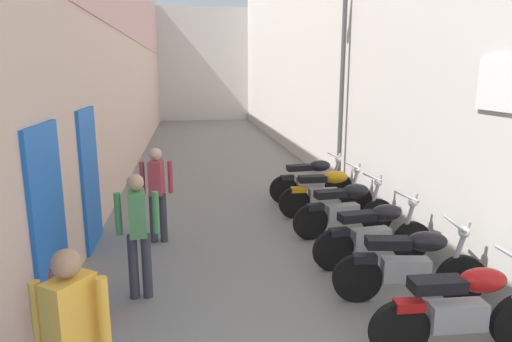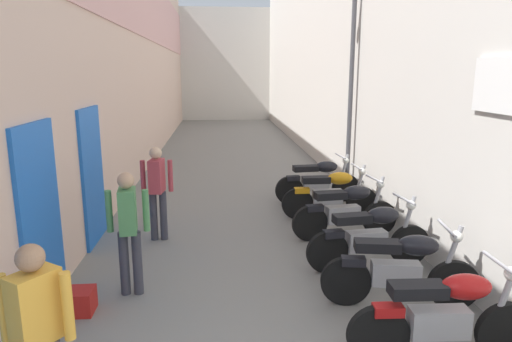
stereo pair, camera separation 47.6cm
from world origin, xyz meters
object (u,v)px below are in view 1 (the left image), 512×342
at_px(motorcycle_second, 463,308).
at_px(motorcycle_fourth, 375,232).
at_px(motorcycle_sixth, 327,191).
at_px(pedestrian_further_down, 157,188).
at_px(plastic_crate, 85,307).
at_px(motorcycle_third, 411,263).
at_px(street_lamp, 338,76).
at_px(umbrella_leaning, 53,293).
at_px(pedestrian_by_doorway, 73,337).
at_px(motorcycle_fifth, 346,208).
at_px(pedestrian_mid_alley, 138,227).
at_px(motorcycle_seventh, 312,179).

height_order(motorcycle_second, motorcycle_fourth, same).
relative_size(motorcycle_sixth, pedestrian_further_down, 1.18).
bearing_deg(plastic_crate, pedestrian_further_down, 73.47).
height_order(motorcycle_second, plastic_crate, motorcycle_second).
bearing_deg(motorcycle_third, motorcycle_second, -89.99).
distance_m(motorcycle_fourth, street_lamp, 4.54).
relative_size(motorcycle_third, plastic_crate, 4.18).
distance_m(motorcycle_third, street_lamp, 5.50).
xyz_separation_m(motorcycle_sixth, umbrella_leaning, (-3.91, -3.89, 0.18)).
bearing_deg(pedestrian_by_doorway, street_lamp, 58.36).
xyz_separation_m(motorcycle_fourth, street_lamp, (0.70, 3.93, 2.16)).
bearing_deg(motorcycle_fifth, plastic_crate, -150.82).
bearing_deg(umbrella_leaning, street_lamp, 50.17).
xyz_separation_m(plastic_crate, street_lamp, (4.50, 4.83, 2.52)).
relative_size(motorcycle_sixth, pedestrian_mid_alley, 1.18).
xyz_separation_m(motorcycle_fourth, pedestrian_further_down, (-3.12, 1.41, 0.42)).
bearing_deg(pedestrian_further_down, motorcycle_seventh, 31.84).
xyz_separation_m(motorcycle_third, pedestrian_mid_alley, (-3.22, 0.60, 0.42)).
relative_size(motorcycle_fourth, pedestrian_further_down, 1.18).
bearing_deg(motorcycle_third, plastic_crate, 177.30).
bearing_deg(plastic_crate, pedestrian_by_doorway, -78.82).
bearing_deg(street_lamp, motorcycle_sixth, -113.08).
relative_size(motorcycle_sixth, pedestrian_by_doorway, 1.18).
relative_size(motorcycle_fourth, street_lamp, 0.41).
relative_size(motorcycle_third, motorcycle_fourth, 1.00).
distance_m(motorcycle_second, motorcycle_seventh, 5.49).
height_order(motorcycle_fourth, motorcycle_sixth, same).
xyz_separation_m(motorcycle_fourth, umbrella_leaning, (-3.91, -1.60, 0.18)).
relative_size(motorcycle_fifth, pedestrian_mid_alley, 1.18).
xyz_separation_m(pedestrian_further_down, street_lamp, (3.82, 2.52, 1.75)).
height_order(motorcycle_fifth, plastic_crate, motorcycle_fifth).
relative_size(motorcycle_fifth, umbrella_leaning, 1.91).
relative_size(motorcycle_seventh, plastic_crate, 4.20).
bearing_deg(pedestrian_mid_alley, motorcycle_fourth, 8.49).
xyz_separation_m(pedestrian_mid_alley, umbrella_leaning, (-0.68, -1.11, -0.24)).
distance_m(plastic_crate, street_lamp, 7.07).
xyz_separation_m(motorcycle_third, motorcycle_fifth, (0.00, 2.30, 0.00)).
bearing_deg(umbrella_leaning, motorcycle_third, 7.47).
xyz_separation_m(motorcycle_second, pedestrian_mid_alley, (-3.22, 1.66, 0.42)).
xyz_separation_m(motorcycle_third, umbrella_leaning, (-3.91, -0.51, 0.18)).
bearing_deg(pedestrian_by_doorway, motorcycle_sixth, 55.88).
height_order(motorcycle_third, motorcycle_fourth, same).
bearing_deg(pedestrian_mid_alley, motorcycle_second, -27.19).
relative_size(motorcycle_fourth, pedestrian_mid_alley, 1.18).
bearing_deg(motorcycle_fourth, motorcycle_seventh, 90.00).
relative_size(motorcycle_seventh, street_lamp, 0.41).
distance_m(pedestrian_by_doorway, pedestrian_further_down, 4.20).
bearing_deg(motorcycle_fourth, umbrella_leaning, -157.79).
bearing_deg(pedestrian_further_down, pedestrian_by_doorway, -94.32).
distance_m(motorcycle_seventh, pedestrian_by_doorway, 7.04).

